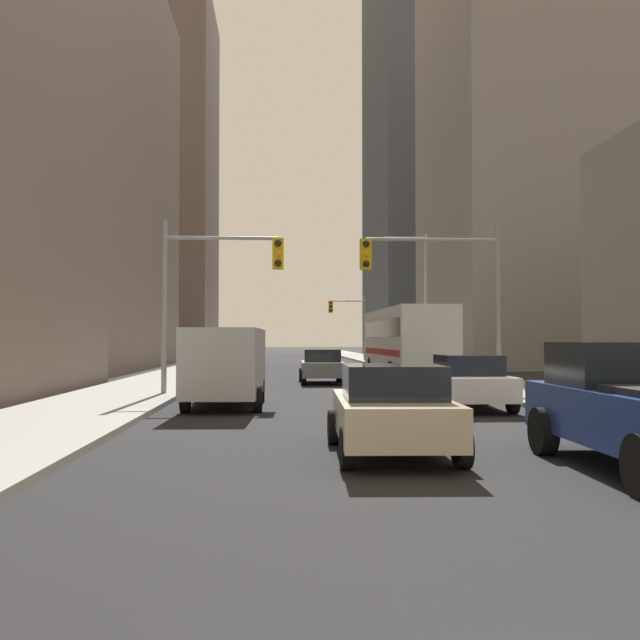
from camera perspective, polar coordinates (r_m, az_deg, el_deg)
The scene contains 14 objects.
sidewalk_left at distance 52.86m, azimuth -8.88°, elevation -3.55°, with size 3.89×160.00×0.15m, color #9E9E99.
sidewalk_right at distance 53.36m, azimuth 6.45°, elevation -3.54°, with size 3.89×160.00×0.15m, color #9E9E99.
city_bus at distance 35.77m, azimuth 6.66°, elevation -1.55°, with size 2.67×11.53×3.40m.
cargo_van_silver at distance 21.55m, azimuth -7.26°, elevation -3.26°, with size 2.17×5.28×2.26m.
sedan_beige at distance 12.50m, azimuth 5.56°, elevation -6.89°, with size 1.95×4.26×1.52m.
sedan_white at distance 21.05m, azimuth 11.31°, elevation -4.69°, with size 1.95×4.22×1.52m.
sedan_grey at distance 33.02m, azimuth 0.15°, elevation -3.57°, with size 1.95×4.23×1.52m.
traffic_signal_near_left at distance 25.28m, azimuth -7.98°, elevation 3.28°, with size 4.12×0.44×6.00m.
traffic_signal_near_right at distance 25.79m, azimuth 9.07°, elevation 3.27°, with size 4.90×0.44×6.00m.
traffic_signal_far_right at distance 65.31m, azimuth 2.26°, elevation 0.28°, with size 3.28×0.44×6.00m.
street_lamp_right at distance 39.04m, azimuth 7.57°, elevation 2.31°, with size 2.53×0.32×7.50m.
building_left_far_tower at distance 99.25m, azimuth -12.46°, elevation 10.62°, with size 14.29×19.83×45.59m, color #66564C.
building_right_mid_block at distance 59.60m, azimuth 18.71°, elevation 12.24°, with size 19.79×18.71×32.12m, color gray.
building_right_far_highrise at distance 96.19m, azimuth 9.39°, elevation 13.40°, with size 17.26×24.60×53.44m, color #4C515B.
Camera 1 is at (-1.87, -2.57, 1.94)m, focal length 41.43 mm.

